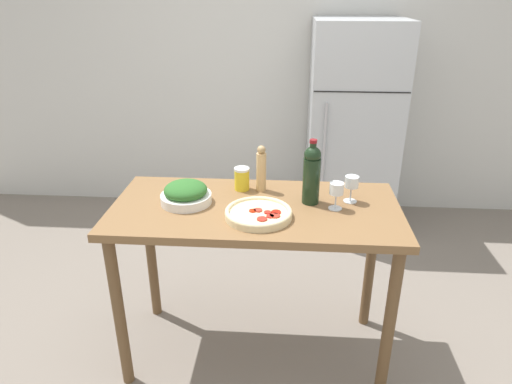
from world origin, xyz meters
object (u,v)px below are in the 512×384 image
at_px(salt_canister, 242,179).
at_px(salad_bowl, 186,194).
at_px(wine_bottle, 312,173).
at_px(wine_glass_far, 352,183).
at_px(wine_glass_near, 337,191).
at_px(homemade_pizza, 259,213).
at_px(pepper_mill, 261,169).
at_px(refrigerator, 352,129).

bearing_deg(salt_canister, salad_bowl, -144.65).
bearing_deg(salad_bowl, salt_canister, 35.35).
xyz_separation_m(wine_bottle, wine_glass_far, (0.20, 0.02, -0.06)).
distance_m(wine_glass_near, homemade_pizza, 0.38).
distance_m(salad_bowl, salt_canister, 0.31).
bearing_deg(pepper_mill, refrigerator, 65.28).
xyz_separation_m(refrigerator, wine_bottle, (-0.39, -1.51, 0.22)).
relative_size(refrigerator, salad_bowl, 6.67).
bearing_deg(wine_glass_far, refrigerator, 82.71).
distance_m(wine_glass_far, pepper_mill, 0.46).
xyz_separation_m(refrigerator, homemade_pizza, (-0.63, -1.69, 0.08)).
bearing_deg(wine_bottle, salad_bowl, -175.47).
height_order(refrigerator, salt_canister, refrigerator).
height_order(wine_glass_near, salad_bowl, wine_glass_near).
xyz_separation_m(wine_bottle, salad_bowl, (-0.61, -0.05, -0.10)).
distance_m(refrigerator, wine_glass_near, 1.61).
xyz_separation_m(refrigerator, salt_canister, (-0.74, -1.38, 0.12)).
height_order(wine_bottle, homemade_pizza, wine_bottle).
relative_size(wine_glass_far, pepper_mill, 0.55).
distance_m(wine_bottle, pepper_mill, 0.28).
bearing_deg(wine_glass_far, wine_glass_near, -131.99).
height_order(wine_glass_far, homemade_pizza, wine_glass_far).
height_order(wine_glass_near, wine_glass_far, same).
xyz_separation_m(refrigerator, salad_bowl, (-0.99, -1.56, 0.11)).
bearing_deg(wine_glass_far, salt_canister, 168.63).
xyz_separation_m(wine_bottle, wine_glass_near, (0.12, -0.07, -0.06)).
bearing_deg(wine_glass_far, homemade_pizza, -155.50).
height_order(salad_bowl, salt_canister, salt_canister).
relative_size(refrigerator, wine_bottle, 5.14).
bearing_deg(homemade_pizza, wine_glass_far, 24.50).
distance_m(refrigerator, pepper_mill, 1.53).
distance_m(refrigerator, wine_glass_far, 1.51).
bearing_deg(homemade_pizza, refrigerator, 69.55).
bearing_deg(salt_canister, wine_glass_far, -11.37).
bearing_deg(pepper_mill, wine_bottle, -27.41).
height_order(refrigerator, wine_bottle, refrigerator).
bearing_deg(salt_canister, homemade_pizza, -70.81).
relative_size(wine_bottle, salad_bowl, 1.30).
relative_size(pepper_mill, homemade_pizza, 0.79).
bearing_deg(salad_bowl, wine_bottle, 4.53).
relative_size(wine_bottle, salt_canister, 2.70).
xyz_separation_m(pepper_mill, homemade_pizza, (0.01, -0.31, -0.10)).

